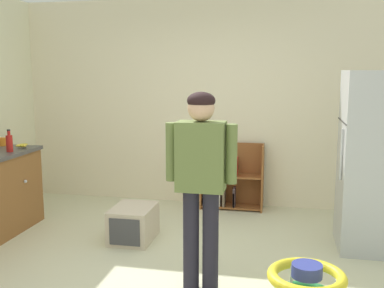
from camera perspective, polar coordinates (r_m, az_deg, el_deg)
The scene contains 10 objects.
ground_plane at distance 4.12m, azimuth -2.55°, elevation -16.38°, with size 12.00×12.00×0.00m, color beige.
back_wall at distance 6.02m, azimuth 2.81°, elevation 5.11°, with size 5.20×0.06×2.70m, color #F0E3C2.
refrigerator at distance 4.84m, azimuth 22.21°, elevation -2.06°, with size 0.73×0.68×1.78m.
bookshelf at distance 5.95m, azimuth 4.58°, elevation -4.55°, with size 0.80×0.28×0.85m.
standing_person at distance 3.60m, azimuth 1.13°, elevation -3.64°, with size 0.57×0.22×1.62m.
baby_walker at distance 3.75m, azimuth 14.13°, elevation -16.67°, with size 0.60×0.60×0.32m.
pet_carrier at distance 4.92m, azimuth -7.36°, elevation -9.84°, with size 0.42×0.55×0.36m.
banana_bunch at distance 5.58m, azimuth -20.36°, elevation -0.14°, with size 0.15×0.16×0.04m.
ketchup_bottle at distance 5.33m, azimuth -21.90°, elevation 0.14°, with size 0.07×0.07×0.25m.
orange_cup at distance 5.80m, azimuth -22.63°, elevation 0.26°, with size 0.08×0.08×0.10m, color orange.
Camera 1 is at (0.92, -3.60, 1.78)m, focal length 42.59 mm.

